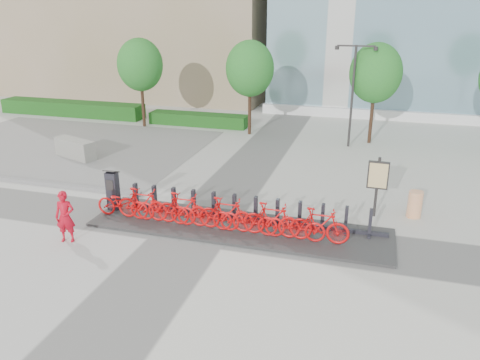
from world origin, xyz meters
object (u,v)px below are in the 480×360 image
(jersey_barrier, at_px, (75,149))
(map_sign, at_px, (378,178))
(worker_red, at_px, (65,217))
(construction_barrel, at_px, (415,204))
(bike_0, at_px, (123,203))
(kiosk, at_px, (113,190))

(jersey_barrier, relative_size, map_sign, 1.11)
(map_sign, bearing_deg, worker_red, -151.18)
(construction_barrel, distance_m, jersey_barrier, 15.15)
(construction_barrel, xyz_separation_m, jersey_barrier, (-14.92, 2.61, -0.01))
(jersey_barrier, bearing_deg, map_sign, 8.41)
(bike_0, height_order, construction_barrel, bike_0)
(worker_red, distance_m, construction_barrel, 11.20)
(construction_barrel, distance_m, map_sign, 1.61)
(worker_red, xyz_separation_m, jersey_barrier, (-4.79, 7.37, -0.35))
(kiosk, height_order, construction_barrel, kiosk)
(bike_0, bearing_deg, worker_red, 156.84)
(bike_0, relative_size, map_sign, 0.88)
(kiosk, bearing_deg, bike_0, -40.25)
(bike_0, distance_m, kiosk, 0.84)
(kiosk, xyz_separation_m, jersey_barrier, (-4.96, 4.96, -0.33))
(kiosk, xyz_separation_m, construction_barrel, (9.96, 2.36, -0.32))
(bike_0, height_order, worker_red, worker_red)
(bike_0, relative_size, jersey_barrier, 0.79)
(worker_red, bearing_deg, bike_0, 52.35)
(map_sign, bearing_deg, jersey_barrier, 170.05)
(jersey_barrier, distance_m, map_sign, 13.98)
(worker_red, bearing_deg, construction_barrel, 10.68)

